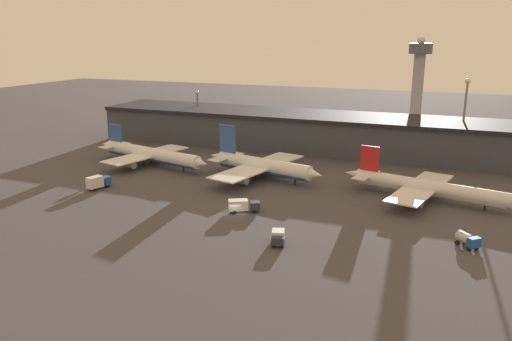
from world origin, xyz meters
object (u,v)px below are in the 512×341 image
at_px(airplane_2, 427,188).
at_px(service_vehicle_0, 243,205).
at_px(service_vehicle_3, 468,240).
at_px(service_vehicle_2, 98,182).
at_px(airplane_0, 150,154).
at_px(airplane_1, 262,166).
at_px(control_tower, 418,81).
at_px(service_vehicle_1, 278,237).

height_order(airplane_2, service_vehicle_0, airplane_2).
xyz_separation_m(service_vehicle_0, service_vehicle_3, (50.64, -2.06, -0.16)).
xyz_separation_m(airplane_2, service_vehicle_2, (-86.14, -23.83, -1.30)).
bearing_deg(airplane_0, service_vehicle_3, -5.17).
relative_size(airplane_1, service_vehicle_3, 7.79).
xyz_separation_m(service_vehicle_0, service_vehicle_2, (-45.23, 2.53, 0.27)).
xyz_separation_m(airplane_0, service_vehicle_3, (97.02, -32.71, -2.04)).
distance_m(service_vehicle_3, control_tower, 112.20).
height_order(airplane_1, service_vehicle_1, airplane_1).
xyz_separation_m(service_vehicle_0, control_tower, (31.04, 106.10, 22.32)).
distance_m(airplane_2, service_vehicle_0, 48.69).
bearing_deg(control_tower, service_vehicle_1, -97.89).
height_order(airplane_0, service_vehicle_2, airplane_0).
height_order(airplane_2, service_vehicle_1, airplane_2).
bearing_deg(service_vehicle_3, service_vehicle_1, -113.15).
height_order(service_vehicle_0, control_tower, control_tower).
bearing_deg(airplane_0, service_vehicle_2, -74.20).
height_order(airplane_0, service_vehicle_1, airplane_0).
bearing_deg(service_vehicle_0, airplane_0, 117.49).
bearing_deg(service_vehicle_3, control_tower, 147.70).
bearing_deg(service_vehicle_0, service_vehicle_1, -75.22).
bearing_deg(airplane_1, airplane_2, 9.45).
xyz_separation_m(airplane_1, airplane_2, (47.40, -3.32, -0.51)).
distance_m(service_vehicle_1, service_vehicle_2, 62.01).
bearing_deg(airplane_0, control_tower, 57.72).
xyz_separation_m(airplane_0, airplane_1, (39.89, -0.96, 0.20)).
bearing_deg(airplane_2, airplane_0, -169.36).
distance_m(airplane_0, service_vehicle_3, 102.40).
height_order(airplane_0, service_vehicle_3, airplane_0).
bearing_deg(service_vehicle_0, control_tower, 44.64).
distance_m(airplane_1, service_vehicle_1, 49.22).
bearing_deg(airplane_2, service_vehicle_2, -151.08).
distance_m(airplane_0, airplane_2, 87.39).
height_order(service_vehicle_1, service_vehicle_2, service_vehicle_2).
xyz_separation_m(airplane_2, service_vehicle_1, (-26.62, -41.23, -1.82)).
xyz_separation_m(airplane_2, service_vehicle_0, (-40.91, -26.36, -1.57)).
height_order(service_vehicle_1, service_vehicle_3, service_vehicle_3).
bearing_deg(service_vehicle_1, airplane_0, -143.49).
distance_m(service_vehicle_1, service_vehicle_3, 38.55).
height_order(airplane_0, control_tower, control_tower).
height_order(airplane_2, service_vehicle_3, airplane_2).
relative_size(airplane_1, airplane_2, 0.87).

